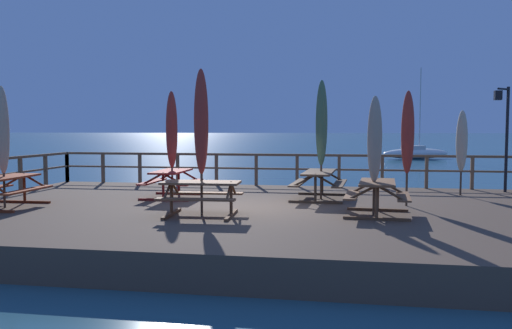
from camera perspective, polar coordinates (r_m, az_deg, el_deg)
The scene contains 17 objects.
ground_plane at distance 13.17m, azimuth -0.56°, elevation -7.35°, with size 600.00×600.00×0.00m, color #2D5B6B.
wooden_deck at distance 13.11m, azimuth -0.56°, elevation -5.98°, with size 15.66×10.01×0.64m, color brown.
railing_waterside_far at distance 17.76m, azimuth 2.25°, elevation 0.02°, with size 15.46×0.10×1.09m.
picnic_table_mid_right at distance 12.01m, azimuth 13.04°, elevation -2.81°, with size 1.51×1.75×0.78m.
picnic_table_mid_centre at distance 14.53m, azimuth 6.86°, elevation -1.53°, with size 1.52×2.18×0.78m.
picnic_table_back_right at distance 14.28m, azimuth -25.54°, elevation -2.00°, with size 1.46×1.98×0.78m.
picnic_table_front_left at distance 14.91m, azimuth -9.19°, elevation -1.45°, with size 1.43×1.79×0.78m.
picnic_table_mid_left at distance 11.71m, azimuth -6.00°, elevation -2.89°, with size 1.79×1.49×0.78m.
patio_umbrella_short_mid at distance 11.85m, azimuth 12.77°, elevation 2.63°, with size 0.32×0.32×2.66m.
patio_umbrella_tall_back_left at distance 14.48m, azimuth 7.13°, elevation 4.42°, with size 0.32×0.32×3.26m.
patio_umbrella_short_front at distance 14.17m, azimuth -25.84°, elevation 3.34°, with size 0.32×0.32×2.97m.
patio_umbrella_tall_front at distance 14.81m, azimuth -9.14°, elevation 3.70°, with size 0.32×0.32×2.98m.
patio_umbrella_tall_mid_right at distance 11.70m, azimuth -5.97°, elevation 4.56°, with size 0.32×0.32×3.26m.
patio_umbrella_tall_back_right at distance 16.28m, azimuth 21.45°, elevation 2.36°, with size 0.32×0.32×2.47m.
patio_umbrella_short_back at distance 13.58m, azimuth 16.15°, elevation 3.32°, with size 0.32×0.32×2.88m.
lamp_post_hooked at distance 17.51m, azimuth 25.31°, elevation 4.12°, with size 0.54×0.53×3.20m.
sailboat_distant at distance 46.80m, azimuth 16.97°, elevation 1.22°, with size 6.19×3.81×7.72m.
Camera 1 is at (2.32, -12.71, 2.57)m, focal length 36.83 mm.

